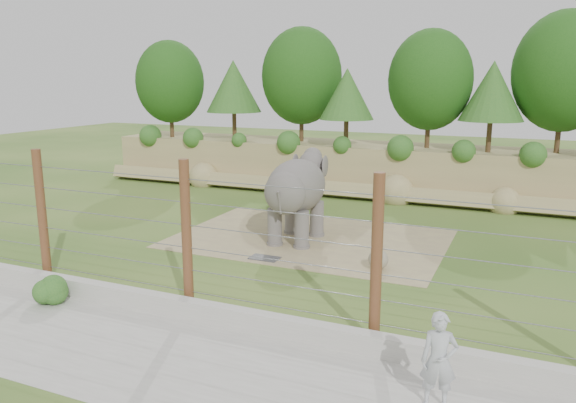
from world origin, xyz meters
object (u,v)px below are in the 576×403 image
at_px(zookeeper, 439,361).
at_px(barrier_fence, 187,236).
at_px(stone_ball, 378,259).
at_px(elephant, 296,199).

bearing_deg(zookeeper, barrier_fence, 151.30).
bearing_deg(stone_ball, barrier_fence, -126.71).
height_order(elephant, zookeeper, elephant).
xyz_separation_m(barrier_fence, zookeeper, (6.73, -1.97, -1.07)).
bearing_deg(elephant, zookeeper, -55.94).
distance_m(stone_ball, barrier_fence, 6.52).
relative_size(stone_ball, zookeeper, 0.35).
relative_size(barrier_fence, zookeeper, 11.01).
height_order(stone_ball, zookeeper, zookeeper).
relative_size(elephant, stone_ball, 6.19).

